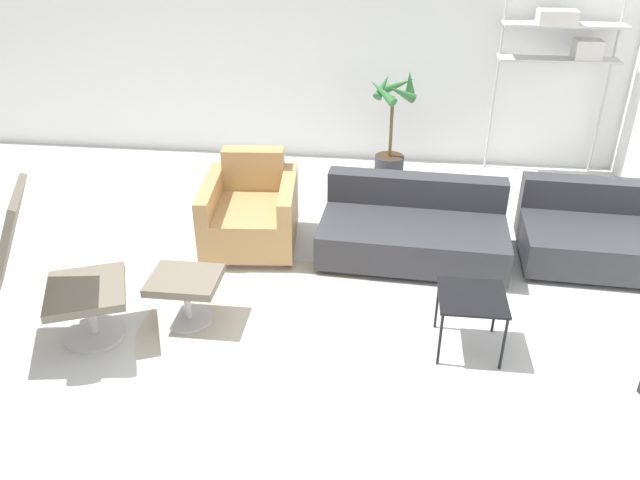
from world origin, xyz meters
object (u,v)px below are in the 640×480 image
(lounge_chair, at_px, (23,252))
(couch_second, at_px, (597,236))
(shelf_unit, at_px, (567,40))
(side_table, at_px, (472,301))
(armchair_red, at_px, (251,214))
(potted_plant, at_px, (391,139))
(ottoman, at_px, (185,287))
(couch_low, at_px, (413,231))

(lounge_chair, xyz_separation_m, couch_second, (4.17, 1.66, -0.53))
(couch_second, bearing_deg, shelf_unit, -85.27)
(shelf_unit, bearing_deg, side_table, -109.14)
(lounge_chair, relative_size, armchair_red, 1.30)
(side_table, bearing_deg, potted_plant, 101.76)
(armchair_red, xyz_separation_m, shelf_unit, (2.96, 1.99, 1.19))
(couch_second, bearing_deg, potted_plant, -37.19)
(ottoman, height_order, potted_plant, potted_plant)
(ottoman, distance_m, couch_low, 2.05)
(shelf_unit, bearing_deg, potted_plant, -166.60)
(side_table, relative_size, potted_plant, 0.35)
(ottoman, distance_m, armchair_red, 1.24)
(armchair_red, relative_size, couch_second, 0.75)
(couch_low, distance_m, shelf_unit, 2.82)
(armchair_red, bearing_deg, lounge_chair, 49.30)
(lounge_chair, distance_m, couch_low, 3.08)
(lounge_chair, height_order, couch_low, lounge_chair)
(side_table, xyz_separation_m, shelf_unit, (1.14, 3.30, 1.09))
(ottoman, bearing_deg, armchair_red, 79.69)
(potted_plant, bearing_deg, shelf_unit, 13.40)
(couch_low, height_order, side_table, couch_low)
(ottoman, height_order, side_table, side_table)
(couch_low, relative_size, shelf_unit, 0.80)
(couch_second, relative_size, side_table, 2.89)
(armchair_red, height_order, side_table, armchair_red)
(potted_plant, bearing_deg, couch_second, -40.17)
(armchair_red, relative_size, side_table, 2.18)
(ottoman, distance_m, shelf_unit, 4.68)
(shelf_unit, bearing_deg, couch_second, -88.25)
(side_table, bearing_deg, couch_low, 106.19)
(couch_low, distance_m, side_table, 1.34)
(ottoman, relative_size, shelf_unit, 0.25)
(ottoman, xyz_separation_m, potted_plant, (1.44, 2.80, 0.20))
(couch_second, bearing_deg, side_table, 51.46)
(lounge_chair, height_order, ottoman, lounge_chair)
(lounge_chair, relative_size, side_table, 2.83)
(lounge_chair, distance_m, side_table, 3.00)
(lounge_chair, bearing_deg, potted_plant, 120.71)
(ottoman, bearing_deg, shelf_unit, 45.28)
(lounge_chair, relative_size, couch_second, 0.98)
(side_table, height_order, potted_plant, potted_plant)
(ottoman, distance_m, couch_second, 3.48)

